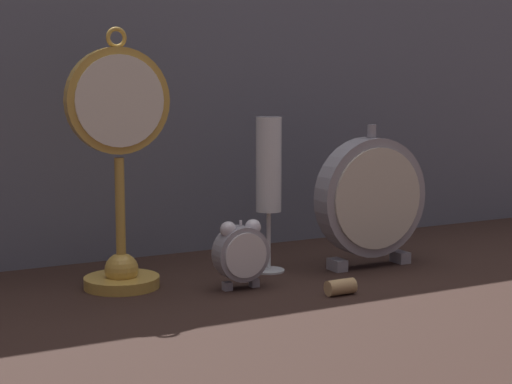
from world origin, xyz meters
The scene contains 7 objects.
ground_plane centered at (0.00, 0.00, 0.00)m, with size 4.00×4.00×0.00m, color black.
fabric_backdrop_drape centered at (0.00, 0.33, 0.31)m, with size 1.78×0.01×0.61m, color slate.
pocket_watch_on_stand centered at (-0.19, 0.14, 0.17)m, with size 0.15×0.11×0.37m.
alarm_clock_twin_bell centered at (-0.04, 0.05, 0.05)m, with size 0.08×0.03×0.10m.
mantel_clock_silver centered at (0.21, 0.08, 0.11)m, with size 0.19×0.04×0.23m.
champagne_flute centered at (0.05, 0.13, 0.15)m, with size 0.05×0.05×0.24m.
wine_cork centered at (0.07, -0.04, 0.01)m, with size 0.02×0.02×0.04m, color tan.
Camera 1 is at (-0.58, -1.01, 0.31)m, focal length 60.00 mm.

